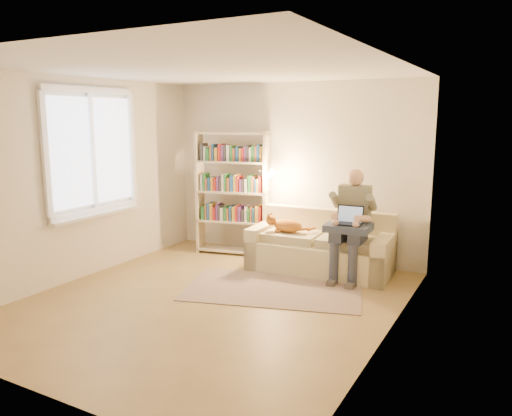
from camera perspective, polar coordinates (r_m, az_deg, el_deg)
The scene contains 14 objects.
floor at distance 5.87m, azimuth -5.17°, elevation -10.61°, with size 4.50×4.50×0.00m, color olive.
ceiling at distance 5.50m, azimuth -5.62°, elevation 15.56°, with size 4.00×4.50×0.02m, color white.
wall_left at distance 6.85m, azimuth -19.42°, elevation 3.10°, with size 0.02×4.50×2.60m, color silver.
wall_right at distance 4.74m, azimuth 15.13°, elevation 0.30°, with size 0.02×4.50×2.60m, color silver.
wall_back at distance 7.50m, azimuth 4.27°, elevation 4.24°, with size 4.00×0.02×2.60m, color silver.
wall_front at distance 3.91m, azimuth -24.10°, elevation -2.33°, with size 4.00×0.02×2.60m, color silver.
window at distance 6.94m, azimuth -17.94°, elevation 3.90°, with size 0.12×1.52×1.69m.
sofa at distance 6.96m, azimuth 7.45°, elevation -4.70°, with size 1.97×0.97×0.82m.
person at distance 6.59m, azimuth 10.87°, elevation -1.17°, with size 0.44×0.67×1.43m.
cat at distance 6.93m, azimuth 3.54°, elevation -1.97°, with size 0.63×0.24×0.23m.
blanket at distance 6.47m, azimuth 10.54°, elevation -2.19°, with size 0.56×0.46×0.09m, color #2D384F.
laptop at distance 6.46m, azimuth 10.60°, elevation -1.29°, with size 0.35×0.29×0.30m.
bookshelf at distance 7.62m, azimuth -2.69°, elevation 2.40°, with size 1.29×0.51×1.89m.
rug at distance 6.24m, azimuth 2.03°, elevation -9.23°, with size 2.13×1.26×0.01m, color gray.
Camera 1 is at (3.07, -4.54, 2.10)m, focal length 35.00 mm.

